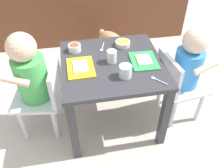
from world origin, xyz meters
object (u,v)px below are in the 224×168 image
seated_child_right (186,66)px  food_tray_left (81,67)px  seated_child_left (33,75)px  food_tray_right (144,61)px  water_cup_right (111,57)px  cereal_bowl_right_side (123,43)px  spoon_by_left_tray (157,80)px  dog (116,44)px  spoon_by_right_tray (102,48)px  dining_table (112,73)px  veggie_bowl_far (75,48)px  water_cup_left (125,72)px

seated_child_right → food_tray_left: (-0.64, 0.01, 0.07)m
seated_child_left → food_tray_right: (0.64, -0.04, 0.05)m
water_cup_right → food_tray_right: bearing=-9.7°
seated_child_right → cereal_bowl_right_side: seated_child_right is taller
cereal_bowl_right_side → spoon_by_left_tray: bearing=-74.2°
dog → spoon_by_right_tray: (-0.19, -0.49, 0.28)m
dining_table → spoon_by_left_tray: size_ratio=6.94×
seated_child_right → veggie_bowl_far: 0.69m
dining_table → water_cup_right: (-0.00, 0.01, 0.11)m
dog → water_cup_left: water_cup_left is taller
veggie_bowl_far → dog: bearing=54.0°
water_cup_right → seated_child_left: bearing=179.6°
food_tray_left → water_cup_left: bearing=-26.5°
veggie_bowl_far → water_cup_right: bearing=-37.7°
seated_child_right → spoon_by_left_tray: 0.31m
water_cup_right → seated_child_right: bearing=-5.8°
cereal_bowl_right_side → dining_table: bearing=-120.7°
cereal_bowl_right_side → veggie_bowl_far: bearing=-179.1°
food_tray_right → spoon_by_left_tray: bearing=-83.2°
seated_child_left → dog: seated_child_left is taller
cereal_bowl_right_side → spoon_by_left_tray: (0.10, -0.37, -0.01)m
food_tray_right → veggie_bowl_far: size_ratio=2.53×
food_tray_right → veggie_bowl_far: 0.43m
food_tray_right → spoon_by_right_tray: bearing=139.6°
dining_table → water_cup_left: water_cup_left is taller
veggie_bowl_far → spoon_by_left_tray: (0.41, -0.37, -0.02)m
water_cup_left → spoon_by_right_tray: (-0.08, 0.30, -0.03)m
water_cup_right → cereal_bowl_right_side: water_cup_right is taller
food_tray_left → food_tray_right: size_ratio=1.06×
food_tray_right → water_cup_left: 0.18m
food_tray_left → food_tray_right: same height
food_tray_right → spoon_by_right_tray: (-0.22, 0.18, -0.00)m
veggie_bowl_far → water_cup_left: bearing=-50.3°
water_cup_left → water_cup_right: 0.16m
water_cup_right → spoon_by_right_tray: size_ratio=0.74×
dining_table → water_cup_right: water_cup_right is taller
seated_child_right → food_tray_left: seated_child_right is taller
dog → water_cup_left: size_ratio=6.45×
food_tray_left → water_cup_left: water_cup_left is taller
seated_child_right → water_cup_left: 0.43m
food_tray_right → veggie_bowl_far: (-0.39, 0.19, 0.02)m
water_cup_left → seated_child_left: bearing=163.4°
seated_child_left → dining_table: bearing=-1.3°
seated_child_left → seated_child_right: 0.91m
dining_table → water_cup_left: bearing=-71.4°
water_cup_right → veggie_bowl_far: bearing=142.3°
food_tray_left → cereal_bowl_right_side: cereal_bowl_right_side is taller
cereal_bowl_right_side → veggie_bowl_far: veggie_bowl_far is taller
seated_child_right → seated_child_left: bearing=176.9°
food_tray_left → dining_table: bearing=7.7°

